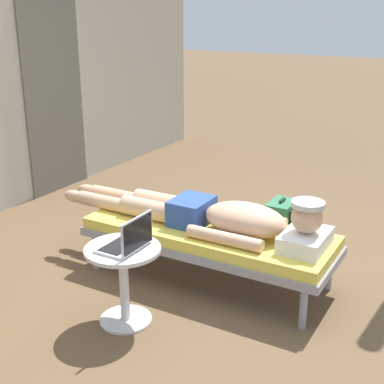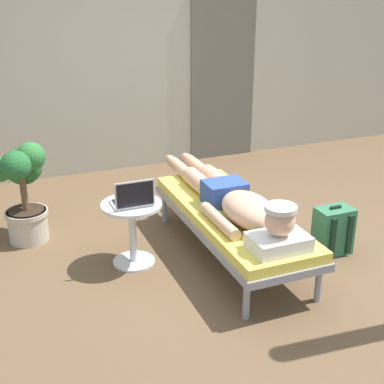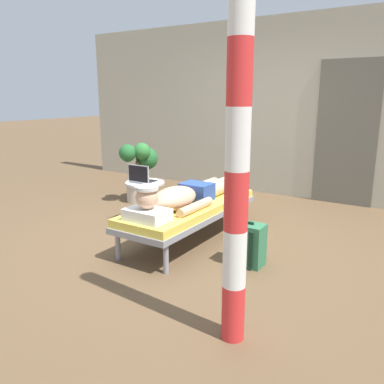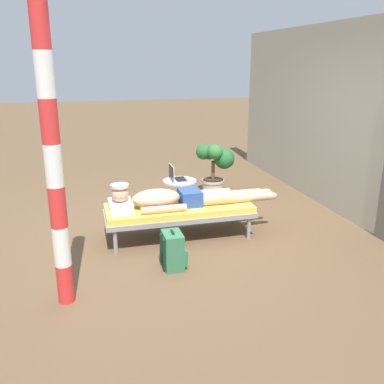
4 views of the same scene
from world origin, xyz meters
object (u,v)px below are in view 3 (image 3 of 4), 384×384
Objects in this scene: porch_post at (238,139)px; person_reclining at (187,195)px; backpack at (248,245)px; potted_plant at (139,168)px; side_table at (145,195)px; lounge_chair at (190,209)px; laptop at (142,178)px.

person_reclining is at bearing 133.02° from porch_post.
person_reclining is at bearing 166.21° from backpack.
backpack is 0.48× the size of potted_plant.
side_table is at bearing 162.20° from person_reclining.
side_table is (-0.78, 0.25, -0.16)m from person_reclining.
lounge_chair is 4.41× the size of backpack.
porch_post is (2.74, -2.34, 0.80)m from potted_plant.
porch_post is (0.41, -1.11, 1.11)m from backpack.
side_table is at bearing 166.17° from lounge_chair.
potted_plant reaches higher than lounge_chair.
backpack is (0.82, -0.26, -0.15)m from lounge_chair.
porch_post reaches higher than potted_plant.
side_table is (-0.78, 0.19, 0.01)m from lounge_chair.
backpack is at bearing -13.79° from person_reclining.
porch_post is at bearing -48.22° from lounge_chair.
laptop is at bearing -48.11° from potted_plant.
potted_plant is (-1.52, 0.96, 0.16)m from lounge_chair.
porch_post is at bearing -37.05° from laptop.
backpack is at bearing 110.19° from porch_post.
side_table is 0.59× the size of potted_plant.
lounge_chair is at bearing 90.00° from person_reclining.
laptop is at bearing 169.78° from lounge_chair.
laptop is 2.61m from porch_post.
backpack is 2.65m from potted_plant.
potted_plant is 3.69m from porch_post.
person_reclining is at bearing -14.32° from laptop.
backpack is at bearing -15.77° from side_table.
potted_plant is at bearing 147.56° from lounge_chair.
side_table is at bearing 142.03° from porch_post.
person_reclining is at bearing -17.80° from side_table.
lounge_chair is 2.11× the size of potted_plant.
person_reclining is 0.90m from backpack.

